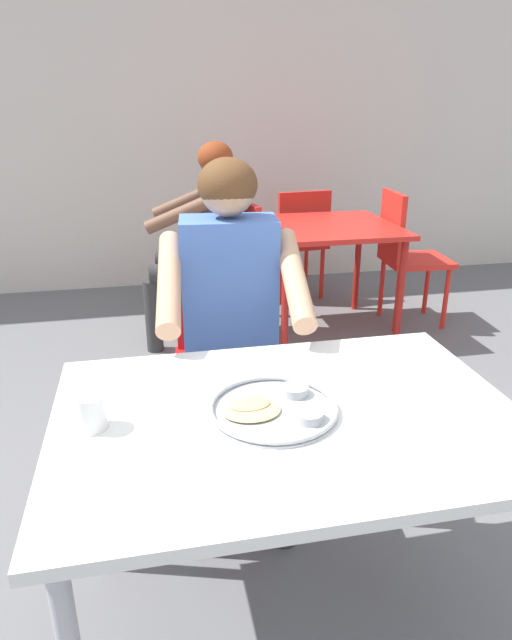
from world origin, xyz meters
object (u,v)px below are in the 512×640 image
drinking_cup (90,411)px  chair_red_far (298,237)px  diner_foreground (231,310)px  patron_background (202,228)px  thali_tray (274,407)px  chair_red_left (230,263)px  chair_red_right (405,250)px  table_background_red (327,238)px  table_foreground (288,438)px  chair_foreground (228,346)px

drinking_cup → chair_red_far: bearing=65.2°
diner_foreground → patron_background: 1.49m
drinking_cup → patron_background: patron_background is taller
thali_tray → patron_background: patron_background is taller
drinking_cup → chair_red_left: size_ratio=0.10×
patron_background → chair_red_right: bearing=1.0°
chair_red_left → patron_background: patron_background is taller
chair_red_far → diner_foreground: bearing=-111.7°
thali_tray → table_background_red: 2.29m
table_foreground → chair_red_right: 2.58m
chair_red_left → chair_red_far: 0.93m
table_foreground → patron_background: size_ratio=0.93×
chair_foreground → chair_red_left: size_ratio=1.01×
table_foreground → thali_tray: 0.09m
chair_red_right → patron_background: size_ratio=0.73×
chair_foreground → chair_red_far: chair_foreground is taller
table_background_red → chair_red_left: chair_red_left is taller
patron_background → chair_foreground: bearing=-92.1°
thali_tray → chair_red_far: (0.86, 2.81, -0.25)m
table_background_red → chair_red_left: bearing=-179.7°
chair_foreground → chair_red_far: (0.84, 1.94, -0.03)m
chair_foreground → thali_tray: bearing=-91.0°
table_background_red → patron_background: (-0.79, 0.01, 0.10)m
thali_tray → chair_red_right: bearing=56.8°
chair_red_right → patron_background: patron_background is taller
table_foreground → thali_tray: bearing=161.8°
thali_tray → chair_red_far: 2.95m
chair_red_far → patron_background: patron_background is taller
chair_foreground → chair_red_far: bearing=66.5°
thali_tray → chair_red_right: (1.41, 2.16, -0.22)m
table_foreground → chair_red_far: size_ratio=1.37×
chair_red_left → thali_tray: bearing=-96.0°
thali_tray → chair_red_left: bearing=84.0°
thali_tray → patron_background: size_ratio=0.26×
table_foreground → chair_red_left: size_ratio=1.31×
chair_red_right → chair_red_far: bearing=130.7°
diner_foreground → patron_background: size_ratio=1.03×
table_foreground → table_background_red: 2.29m
chair_red_left → chair_red_far: size_ratio=1.04×
thali_tray → patron_background: 2.14m
patron_background → diner_foreground: bearing=-92.4°
diner_foreground → chair_red_left: size_ratio=1.45×
thali_tray → chair_red_right: chair_red_right is taller
diner_foreground → chair_red_left: (0.22, 1.47, -0.25)m
chair_red_far → thali_tray: bearing=-107.0°
chair_red_right → table_background_red: bearing=-176.4°
chair_foreground → patron_background: patron_background is taller
chair_red_right → chair_red_left: bearing=-178.1°
chair_red_far → chair_foreground: bearing=-113.5°
drinking_cup → chair_red_left: (0.66, 2.11, -0.27)m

